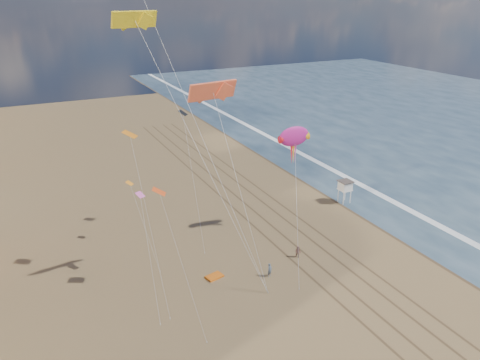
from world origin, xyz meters
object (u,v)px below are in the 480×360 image
Objects in this scene: lifeguard_stand at (345,186)px; show_kite at (294,137)px; kite_flyer_a at (270,270)px; kite_flyer_b at (298,252)px; grounded_kite at (214,276)px.

show_kite is at bearing -162.21° from lifeguard_stand.
kite_flyer_b is (5.36, 2.12, -0.06)m from kite_flyer_a.
kite_flyer_a is (6.02, -2.74, 0.77)m from grounded_kite.
grounded_kite is at bearing -158.99° from lifeguard_stand.
kite_flyer_b is at bearing -114.36° from show_kite.
show_kite reaches higher than kite_flyer_a.
kite_flyer_a is at bearing -148.16° from lifeguard_stand.
show_kite is 18.02m from kite_flyer_a.
show_kite reaches higher than lifeguard_stand.
lifeguard_stand is 25.21m from kite_flyer_a.
lifeguard_stand is at bearing 84.48° from kite_flyer_b.
lifeguard_stand is at bearing 7.41° from grounded_kite.
lifeguard_stand reaches higher than kite_flyer_b.
show_kite is (-12.81, -4.11, 10.98)m from lifeguard_stand.
lifeguard_stand is 19.59m from kite_flyer_b.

